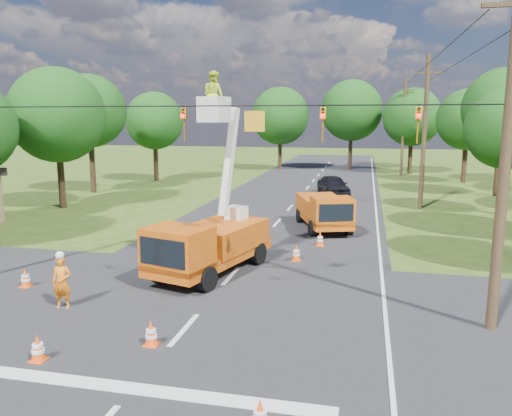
% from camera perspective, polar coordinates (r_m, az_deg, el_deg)
% --- Properties ---
extents(ground, '(140.00, 140.00, 0.00)m').
position_cam_1_polar(ground, '(33.40, 3.91, -0.04)').
color(ground, '#2E4815').
rests_on(ground, ground).
extents(road_main, '(12.00, 100.00, 0.06)m').
position_cam_1_polar(road_main, '(33.40, 3.91, -0.04)').
color(road_main, black).
rests_on(road_main, ground).
extents(road_cross, '(56.00, 10.00, 0.07)m').
position_cam_1_polar(road_cross, '(16.41, -5.71, -11.04)').
color(road_cross, black).
rests_on(road_cross, ground).
extents(stop_bar, '(9.00, 0.45, 0.02)m').
position_cam_1_polar(stop_bar, '(12.06, -13.87, -19.58)').
color(stop_bar, silver).
rests_on(stop_bar, ground).
extents(edge_line, '(0.12, 90.00, 0.02)m').
position_cam_1_polar(edge_line, '(33.06, 13.55, -0.41)').
color(edge_line, silver).
rests_on(edge_line, ground).
extents(bucket_truck, '(3.73, 6.28, 7.65)m').
position_cam_1_polar(bucket_truck, '(19.11, -5.37, -2.84)').
color(bucket_truck, '#C3610D').
rests_on(bucket_truck, ground).
extents(second_truck, '(3.60, 5.77, 2.03)m').
position_cam_1_polar(second_truck, '(27.03, 7.78, -0.27)').
color(second_truck, '#C3610D').
rests_on(second_truck, ground).
extents(ground_worker, '(0.68, 0.49, 1.72)m').
position_cam_1_polar(ground_worker, '(16.96, -21.31, -7.93)').
color(ground_worker, '#FF5C15').
rests_on(ground_worker, ground).
extents(distant_car, '(3.19, 4.93, 1.56)m').
position_cam_1_polar(distant_car, '(39.32, 8.83, 2.56)').
color(distant_car, black).
rests_on(distant_car, ground).
extents(traffic_cone_0, '(0.38, 0.38, 0.71)m').
position_cam_1_polar(traffic_cone_0, '(13.83, -23.68, -14.46)').
color(traffic_cone_0, '#FC4D0D').
rests_on(traffic_cone_0, ground).
extents(traffic_cone_2, '(0.38, 0.38, 0.71)m').
position_cam_1_polar(traffic_cone_2, '(21.11, 4.64, -5.14)').
color(traffic_cone_2, '#FC4D0D').
rests_on(traffic_cone_2, ground).
extents(traffic_cone_3, '(0.38, 0.38, 0.71)m').
position_cam_1_polar(traffic_cone_3, '(23.60, 7.33, -3.54)').
color(traffic_cone_3, '#FC4D0D').
rests_on(traffic_cone_3, ground).
extents(traffic_cone_4, '(0.38, 0.38, 0.71)m').
position_cam_1_polar(traffic_cone_4, '(19.62, -24.86, -7.27)').
color(traffic_cone_4, '#FC4D0D').
rests_on(traffic_cone_4, ground).
extents(traffic_cone_7, '(0.38, 0.38, 0.71)m').
position_cam_1_polar(traffic_cone_7, '(29.84, 9.86, -0.71)').
color(traffic_cone_7, '#FC4D0D').
rests_on(traffic_cone_7, ground).
extents(traffic_cone_8, '(0.38, 0.38, 0.71)m').
position_cam_1_polar(traffic_cone_8, '(13.80, -11.91, -13.85)').
color(traffic_cone_8, '#FC4D0D').
rests_on(traffic_cone_8, ground).
extents(pole_right_near, '(1.80, 0.30, 10.00)m').
position_cam_1_polar(pole_right_near, '(14.99, 26.70, 5.97)').
color(pole_right_near, '#4C3823').
rests_on(pole_right_near, ground).
extents(pole_right_mid, '(1.80, 0.30, 10.00)m').
position_cam_1_polar(pole_right_mid, '(34.72, 18.70, 8.32)').
color(pole_right_mid, '#4C3823').
rests_on(pole_right_mid, ground).
extents(pole_right_far, '(1.80, 0.30, 10.00)m').
position_cam_1_polar(pole_right_far, '(54.64, 16.49, 8.94)').
color(pole_right_far, '#4C3823').
rests_on(pole_right_far, ground).
extents(signal_span, '(18.00, 0.29, 1.07)m').
position_cam_1_polar(signal_span, '(14.74, 2.24, 9.99)').
color(signal_span, black).
rests_on(signal_span, ground).
extents(tree_left_d, '(6.20, 6.20, 9.24)m').
position_cam_1_polar(tree_left_d, '(35.57, -21.80, 9.81)').
color(tree_left_d, '#382616').
rests_on(tree_left_d, ground).
extents(tree_left_e, '(5.80, 5.80, 9.41)m').
position_cam_1_polar(tree_left_e, '(42.45, -18.52, 10.45)').
color(tree_left_e, '#382616').
rests_on(tree_left_e, ground).
extents(tree_left_f, '(5.40, 5.40, 8.40)m').
position_cam_1_polar(tree_left_f, '(48.66, -11.53, 9.72)').
color(tree_left_f, '#382616').
rests_on(tree_left_f, ground).
extents(tree_right_c, '(5.00, 5.00, 7.83)m').
position_cam_1_polar(tree_right_c, '(34.54, 26.74, 8.11)').
color(tree_right_c, '#382616').
rests_on(tree_right_c, ground).
extents(tree_right_d, '(6.00, 6.00, 9.70)m').
position_cam_1_polar(tree_right_d, '(42.70, 26.38, 10.17)').
color(tree_right_d, '#382616').
rests_on(tree_right_d, ground).
extents(tree_right_e, '(5.60, 5.60, 8.63)m').
position_cam_1_polar(tree_right_e, '(50.32, 23.02, 9.28)').
color(tree_right_e, '#382616').
rests_on(tree_right_e, ground).
extents(tree_far_a, '(6.60, 6.60, 9.50)m').
position_cam_1_polar(tree_far_a, '(58.35, 2.79, 10.46)').
color(tree_far_a, '#382616').
rests_on(tree_far_a, ground).
extents(tree_far_b, '(7.00, 7.00, 10.32)m').
position_cam_1_polar(tree_far_b, '(59.55, 10.88, 10.88)').
color(tree_far_b, '#382616').
rests_on(tree_far_b, ground).
extents(tree_far_c, '(6.20, 6.20, 9.18)m').
position_cam_1_polar(tree_far_c, '(56.70, 17.43, 9.89)').
color(tree_far_c, '#382616').
rests_on(tree_far_c, ground).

